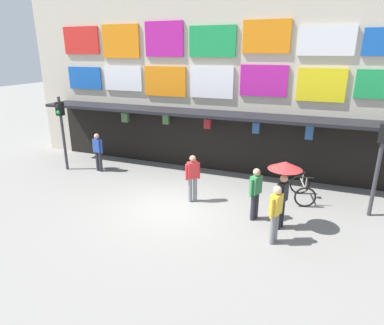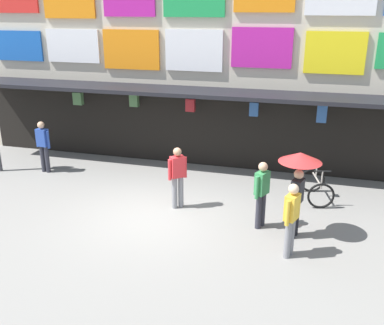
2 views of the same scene
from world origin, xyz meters
The scene contains 8 objects.
ground_plane centered at (0.00, 0.00, 0.00)m, with size 80.00×80.00×0.00m, color gray.
shopfront centered at (0.00, 4.57, 3.96)m, with size 18.00×2.60×8.00m.
bicycle_parked centered at (4.03, 2.05, 0.39)m, with size 0.96×1.29×1.05m.
pedestrian_in_yellow centered at (3.49, -1.08, 0.95)m, with size 0.33×0.50×1.68m.
pedestrian_in_red centered at (-4.44, 1.97, 0.95)m, with size 0.53×0.27×1.68m.
pedestrian_in_blue centered at (0.48, 0.58, 0.95)m, with size 0.42×0.40×1.68m.
pedestrian_in_purple centered at (2.73, 0.06, 0.95)m, with size 0.35×0.49×1.68m.
pedestrian_with_umbrella centered at (3.56, -0.20, 1.64)m, with size 0.96×0.96×2.08m.
Camera 2 is at (3.65, -9.54, 5.13)m, focal length 40.76 mm.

